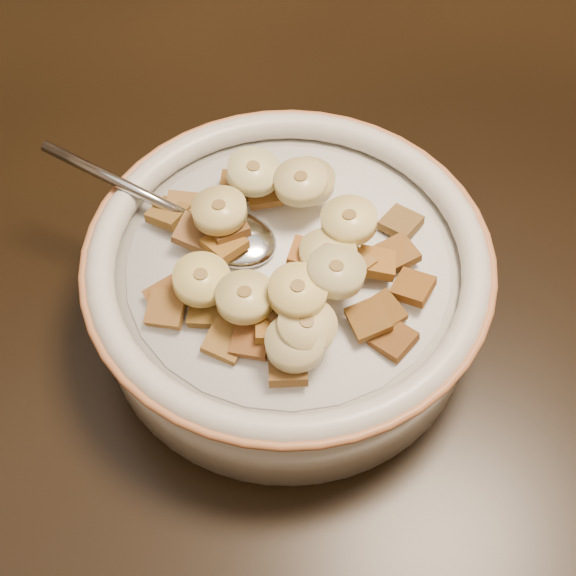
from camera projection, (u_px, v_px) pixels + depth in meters
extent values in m
cube|color=#422816|center=(222.00, 559.00, 1.21)|extent=(4.00, 4.50, 0.10)
cube|color=black|center=(147.00, 243.00, 0.56)|extent=(1.41, 0.91, 0.04)
cylinder|color=beige|center=(288.00, 291.00, 0.48)|extent=(0.22, 0.22, 0.05)
cylinder|color=white|center=(288.00, 265.00, 0.46)|extent=(0.19, 0.19, 0.00)
ellipsoid|color=#9E9FA4|center=(233.00, 238.00, 0.47)|extent=(0.07, 0.07, 0.01)
cube|color=brown|center=(166.00, 298.00, 0.44)|extent=(0.02, 0.02, 0.01)
cube|color=brown|center=(183.00, 207.00, 0.48)|extent=(0.03, 0.03, 0.01)
cube|color=olive|center=(352.00, 262.00, 0.44)|extent=(0.03, 0.03, 0.01)
cube|color=brown|center=(401.00, 223.00, 0.47)|extent=(0.03, 0.03, 0.01)
cube|color=brown|center=(308.00, 255.00, 0.43)|extent=(0.03, 0.03, 0.01)
cube|color=brown|center=(237.00, 186.00, 0.48)|extent=(0.03, 0.03, 0.01)
cube|color=olive|center=(166.00, 309.00, 0.43)|extent=(0.03, 0.03, 0.01)
cube|color=brown|center=(413.00, 287.00, 0.44)|extent=(0.03, 0.03, 0.01)
cube|color=brown|center=(285.00, 312.00, 0.42)|extent=(0.03, 0.03, 0.01)
cube|color=#955818|center=(377.00, 263.00, 0.45)|extent=(0.03, 0.03, 0.01)
cube|color=brown|center=(208.00, 310.00, 0.43)|extent=(0.03, 0.03, 0.01)
cube|color=brown|center=(168.00, 213.00, 0.47)|extent=(0.03, 0.03, 0.01)
cube|color=olive|center=(244.00, 175.00, 0.49)|extent=(0.03, 0.03, 0.01)
cube|color=brown|center=(310.00, 281.00, 0.43)|extent=(0.03, 0.03, 0.01)
cube|color=brown|center=(252.00, 339.00, 0.42)|extent=(0.03, 0.03, 0.01)
cube|color=#915E18|center=(274.00, 326.00, 0.42)|extent=(0.03, 0.02, 0.01)
cube|color=brown|center=(265.00, 191.00, 0.48)|extent=(0.02, 0.02, 0.01)
cube|color=brown|center=(288.00, 368.00, 0.41)|extent=(0.02, 0.03, 0.01)
cube|color=brown|center=(382.00, 312.00, 0.43)|extent=(0.03, 0.03, 0.01)
cube|color=brown|center=(368.00, 319.00, 0.43)|extent=(0.02, 0.02, 0.01)
cube|color=#895D18|center=(225.00, 244.00, 0.45)|extent=(0.03, 0.03, 0.01)
cube|color=brown|center=(393.00, 339.00, 0.43)|extent=(0.03, 0.03, 0.01)
cube|color=brown|center=(294.00, 179.00, 0.48)|extent=(0.03, 0.03, 0.01)
cube|color=olive|center=(225.00, 341.00, 0.42)|extent=(0.03, 0.03, 0.01)
cube|color=brown|center=(397.00, 253.00, 0.45)|extent=(0.02, 0.02, 0.01)
cube|color=brown|center=(194.00, 233.00, 0.46)|extent=(0.03, 0.03, 0.01)
cube|color=brown|center=(228.00, 228.00, 0.45)|extent=(0.02, 0.02, 0.01)
cube|color=brown|center=(273.00, 312.00, 0.43)|extent=(0.03, 0.03, 0.01)
cylinder|color=#FAEE7D|center=(201.00, 279.00, 0.43)|extent=(0.04, 0.04, 0.01)
cylinder|color=#CDC08B|center=(295.00, 343.00, 0.41)|extent=(0.04, 0.04, 0.01)
cylinder|color=beige|center=(254.00, 172.00, 0.46)|extent=(0.03, 0.03, 0.01)
cylinder|color=#E0CF77|center=(245.00, 297.00, 0.42)|extent=(0.04, 0.04, 0.01)
cylinder|color=#E5CE79|center=(307.00, 326.00, 0.41)|extent=(0.03, 0.03, 0.02)
cylinder|color=#FFE686|center=(349.00, 220.00, 0.44)|extent=(0.04, 0.04, 0.01)
cylinder|color=tan|center=(308.00, 181.00, 0.47)|extent=(0.04, 0.04, 0.01)
cylinder|color=#EFDC81|center=(219.00, 210.00, 0.45)|extent=(0.03, 0.03, 0.01)
cylinder|color=#C8BE81|center=(336.00, 271.00, 0.42)|extent=(0.03, 0.03, 0.01)
cylinder|color=beige|center=(328.00, 254.00, 0.43)|extent=(0.04, 0.04, 0.01)
cylinder|color=beige|center=(301.00, 182.00, 0.46)|extent=(0.04, 0.04, 0.01)
cylinder|color=#FDD67A|center=(298.00, 291.00, 0.41)|extent=(0.04, 0.04, 0.01)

